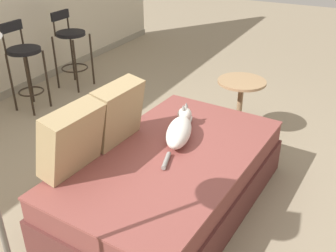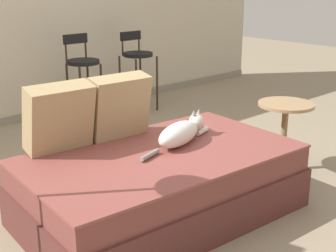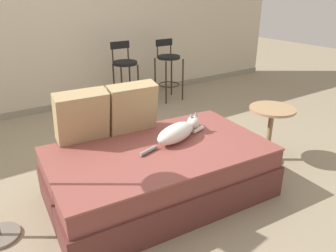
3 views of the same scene
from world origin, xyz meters
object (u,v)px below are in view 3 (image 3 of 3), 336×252
throw_pillow_middle (132,107)px  cat (178,132)px  bar_stool_by_doorway (168,65)px  couch (160,171)px  side_table (270,127)px  bar_stool_near_window (125,70)px  throw_pillow_corner (82,116)px

throw_pillow_middle → cat: 0.47m
bar_stool_by_doorway → couch: bearing=-125.4°
throw_pillow_middle → side_table: bearing=-22.3°
bar_stool_by_doorway → bar_stool_near_window: bearing=179.9°
throw_pillow_middle → bar_stool_near_window: (0.78, 1.69, -0.11)m
throw_pillow_corner → throw_pillow_middle: size_ratio=1.01×
throw_pillow_middle → couch: bearing=-88.2°
bar_stool_near_window → cat: bearing=-105.0°
bar_stool_by_doorway → side_table: (-0.26, -2.20, -0.17)m
throw_pillow_middle → cat: bearing=-59.9°
couch → throw_pillow_corner: (-0.46, 0.45, 0.44)m
cat → bar_stool_by_doorway: size_ratio=0.81×
throw_pillow_corner → cat: size_ratio=0.60×
throw_pillow_corner → bar_stool_near_window: 2.06m
couch → side_table: bearing=-4.2°
side_table → bar_stool_near_window: bearing=102.0°
bar_stool_by_doorway → side_table: bearing=-96.8°
couch → cat: bearing=9.9°
bar_stool_near_window → throw_pillow_middle: bearing=-114.7°
throw_pillow_corner → bar_stool_by_doorway: size_ratio=0.49×
cat → bar_stool_by_doorway: (1.29, 2.08, 0.02)m
cat → bar_stool_near_window: (0.56, 2.08, 0.03)m
couch → cat: size_ratio=2.50×
throw_pillow_corner → side_table: (1.69, -0.54, -0.30)m
couch → side_table: side_table is taller
cat → bar_stool_near_window: bar_stool_near_window is taller
bar_stool_near_window → side_table: bar_stool_near_window is taller
bar_stool_near_window → bar_stool_by_doorway: 0.73m
cat → side_table: cat is taller
throw_pillow_corner → bar_stool_by_doorway: 2.57m
cat → side_table: size_ratio=1.30×
couch → throw_pillow_middle: 0.61m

